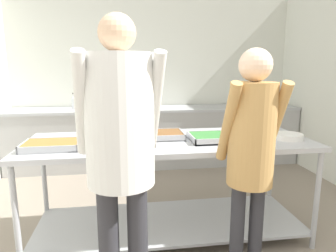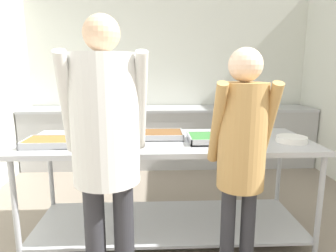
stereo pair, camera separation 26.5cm
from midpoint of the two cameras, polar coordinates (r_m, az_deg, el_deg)
name	(u,v)px [view 2 (the right image)]	position (r m, az deg, el deg)	size (l,w,h in m)	color
wall_rear	(168,78)	(4.90, 1.64, 9.07)	(4.51, 0.06, 2.65)	silver
back_counter	(169,136)	(4.65, 1.91, -1.96)	(4.35, 0.65, 0.90)	#A8A8A8
serving_counter	(168,171)	(2.66, 2.98, -8.69)	(2.42, 0.88, 0.89)	#ADAFB5
serving_tray_vegetables	(52,142)	(2.51, -18.43, -3.00)	(0.43, 0.30, 0.05)	#ADAFB5
sauce_pan	(108,138)	(2.42, -8.31, -2.34)	(0.38, 0.24, 0.10)	#ADAFB5
serving_tray_greens	(160,135)	(2.63, 1.39, -1.75)	(0.40, 0.32, 0.05)	#ADAFB5
serving_tray_roast	(214,139)	(2.55, 11.71, -2.42)	(0.43, 0.32, 0.05)	#ADAFB5
broccoli_bowl	(250,131)	(2.83, 17.92, -0.91)	(0.24, 0.24, 0.11)	#B2B2B7
plate_stack	(292,139)	(2.74, 25.10, -2.32)	(0.25, 0.25, 0.05)	white
guest_serving_left	(242,145)	(1.99, 17.60, -3.52)	(0.39, 0.31, 1.62)	#2D2D33
guest_serving_right	(106,136)	(1.78, -7.65, -1.91)	(0.53, 0.40, 1.79)	#2D2D33
water_bottle	(89,101)	(4.66, -13.27, 4.70)	(0.07, 0.07, 0.23)	silver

